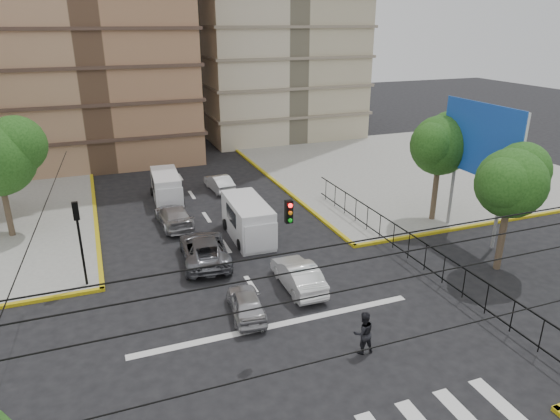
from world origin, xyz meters
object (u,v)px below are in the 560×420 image
van_right_lane (249,222)px  pedestrian_crosswalk (363,333)px  traffic_light_nw (79,230)px  car_silver_front_left (246,303)px  car_white_front_right (298,275)px  van_left_lane (167,188)px

van_right_lane → pedestrian_crosswalk: size_ratio=2.89×
traffic_light_nw → car_silver_front_left: traffic_light_nw is taller
van_right_lane → car_white_front_right: size_ratio=1.23×
van_left_lane → car_silver_front_left: bearing=-83.6°
van_left_lane → traffic_light_nw: bearing=-113.9°
traffic_light_nw → van_left_lane: bearing=62.9°
van_right_lane → car_silver_front_left: size_ratio=1.47×
pedestrian_crosswalk → traffic_light_nw: bearing=-39.6°
traffic_light_nw → van_left_lane: size_ratio=0.92×
van_right_lane → van_left_lane: (-3.61, 8.68, -0.12)m
traffic_light_nw → van_right_lane: traffic_light_nw is taller
van_right_lane → pedestrian_crosswalk: bearing=-84.4°
traffic_light_nw → car_white_front_right: (9.91, -3.88, -2.40)m
van_right_lane → van_left_lane: van_right_lane is taller
van_right_lane → car_white_front_right: van_right_lane is taller
van_right_lane → car_white_front_right: 6.61m
van_right_lane → car_white_front_right: (0.46, -6.58, -0.44)m
van_right_lane → car_white_front_right: bearing=-84.4°
van_left_lane → pedestrian_crosswalk: bearing=-74.7°
car_silver_front_left → car_white_front_right: 3.46m
car_white_front_right → traffic_light_nw: bearing=-20.7°
van_right_lane → traffic_light_nw: bearing=-162.5°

